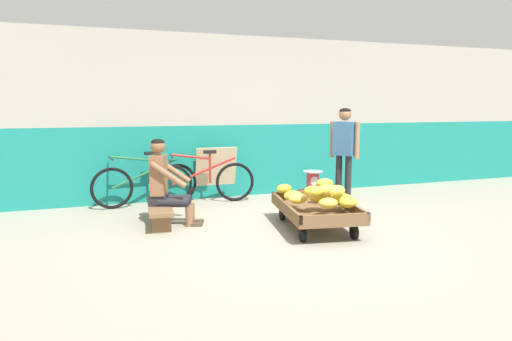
{
  "coord_description": "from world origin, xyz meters",
  "views": [
    {
      "loc": [
        -2.3,
        -4.62,
        1.57
      ],
      "look_at": [
        -0.43,
        0.72,
        0.75
      ],
      "focal_mm": 31.55,
      "sensor_mm": 36.0,
      "label": 1
    }
  ],
  "objects": [
    {
      "name": "weighing_scale",
      "position": [
        0.72,
        1.4,
        0.45
      ],
      "size": [
        0.3,
        0.3,
        0.29
      ],
      "color": "#28282D",
      "rests_on": "plastic_crate"
    },
    {
      "name": "ground_plane",
      "position": [
        0.0,
        0.0,
        0.0
      ],
      "size": [
        80.0,
        80.0,
        0.0
      ],
      "primitive_type": "plane",
      "color": "gray"
    },
    {
      "name": "back_wall",
      "position": [
        0.0,
        2.93,
        1.37
      ],
      "size": [
        16.0,
        0.3,
        2.73
      ],
      "color": "#19847A",
      "rests_on": "ground"
    },
    {
      "name": "bicycle_near_left",
      "position": [
        -1.64,
        2.51,
        0.35
      ],
      "size": [
        1.66,
        0.48,
        0.86
      ],
      "color": "black",
      "rests_on": "ground"
    },
    {
      "name": "banana_pile",
      "position": [
        0.33,
        0.37,
        0.46
      ],
      "size": [
        0.87,
        1.3,
        0.26
      ],
      "color": "yellow",
      "rests_on": "banana_cart"
    },
    {
      "name": "plastic_crate",
      "position": [
        0.72,
        1.4,
        0.15
      ],
      "size": [
        0.36,
        0.28,
        0.3
      ],
      "color": "red",
      "rests_on": "ground"
    },
    {
      "name": "sign_board",
      "position": [
        -0.44,
        2.74,
        0.44
      ],
      "size": [
        0.7,
        0.24,
        0.88
      ],
      "color": "#C6B289",
      "rests_on": "ground"
    },
    {
      "name": "vendor_seated",
      "position": [
        -1.49,
        1.27,
        0.57
      ],
      "size": [
        0.73,
        0.6,
        1.14
      ],
      "color": "brown",
      "rests_on": "ground"
    },
    {
      "name": "banana_cart",
      "position": [
        0.28,
        0.42,
        0.24
      ],
      "size": [
        1.06,
        1.55,
        0.36
      ],
      "color": "brown",
      "rests_on": "ground"
    },
    {
      "name": "low_bench",
      "position": [
        -1.57,
        1.3,
        0.2
      ],
      "size": [
        0.39,
        1.12,
        0.27
      ],
      "color": "brown",
      "rests_on": "ground"
    },
    {
      "name": "customer_adult",
      "position": [
        1.31,
        1.5,
        0.95
      ],
      "size": [
        0.35,
        0.42,
        1.53
      ],
      "color": "#232328",
      "rests_on": "ground"
    },
    {
      "name": "bicycle_far_left",
      "position": [
        -0.72,
        2.43,
        0.35
      ],
      "size": [
        1.66,
        0.48,
        0.86
      ],
      "color": "black",
      "rests_on": "ground"
    },
    {
      "name": "shopping_bag",
      "position": [
        0.94,
        1.04,
        0.12
      ],
      "size": [
        0.18,
        0.12,
        0.24
      ],
      "primitive_type": "cube",
      "color": "#3370B7",
      "rests_on": "ground"
    }
  ]
}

